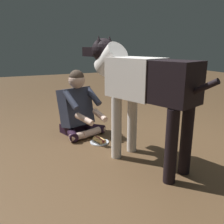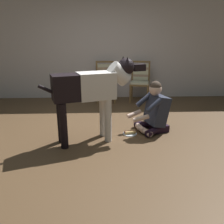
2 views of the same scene
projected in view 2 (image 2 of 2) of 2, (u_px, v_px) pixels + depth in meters
The scene contains 7 objects.
ground_plane at pixel (105, 136), 3.77m from camera, with size 15.64×15.64×0.00m, color brown.
back_wall at pixel (103, 47), 5.92m from camera, with size 9.04×0.10×2.60m, color beige.
dining_chair_left_of_pair at pixel (105, 79), 5.75m from camera, with size 0.48×0.48×0.98m.
dining_chair_right_of_pair at pixel (140, 79), 5.78m from camera, with size 0.55×0.55×0.98m.
person_sitting_on_floor at pixel (154, 111), 3.90m from camera, with size 0.73×0.60×0.86m.
large_dog at pixel (92, 89), 3.40m from camera, with size 1.55×0.66×1.26m.
hot_dog_on_plate at pixel (130, 133), 3.85m from camera, with size 0.23×0.23×0.06m.
Camera 2 is at (-0.02, -3.47, 1.52)m, focal length 37.36 mm.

